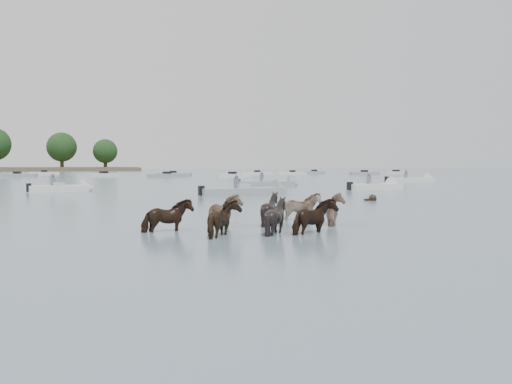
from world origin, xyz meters
name	(u,v)px	position (x,y,z in m)	size (l,w,h in m)	color
ground	(345,232)	(0.00, 0.00, 0.00)	(400.00, 400.00, 0.00)	#4D606E
pony_herd	(267,216)	(-1.85, 1.69, 0.38)	(7.15, 4.82, 1.37)	black
swimming_pony	(372,199)	(7.99, 12.01, 0.10)	(0.72, 0.44, 0.44)	black
motorboat_a	(69,189)	(-7.89, 27.16, 0.23)	(4.66, 1.93, 1.92)	silver
motorboat_b	(254,192)	(3.49, 19.10, 0.22)	(6.13, 1.88, 1.92)	gray
motorboat_c	(275,184)	(9.39, 31.05, 0.23)	(5.66, 2.54, 1.92)	gray
motorboat_d	(381,187)	(15.12, 22.77, 0.23)	(5.11, 2.19, 1.92)	silver
motorboat_e	(415,180)	(28.00, 36.72, 0.22)	(6.13, 1.85, 1.92)	silver
distant_flotilla	(117,174)	(-0.80, 76.62, 0.26)	(103.93, 29.39, 0.93)	silver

